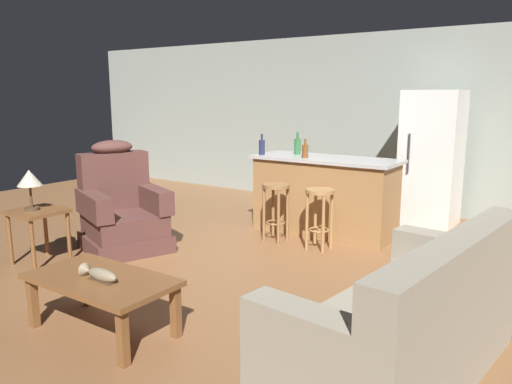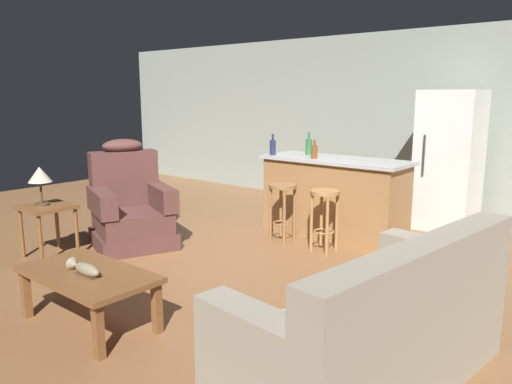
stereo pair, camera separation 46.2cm
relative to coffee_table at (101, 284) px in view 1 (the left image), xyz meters
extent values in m
plane|color=brown|center=(0.12, 1.95, -0.36)|extent=(12.00, 12.00, 0.00)
cube|color=#939E93|center=(0.12, 5.07, 0.94)|extent=(12.00, 0.05, 2.60)
cube|color=brown|center=(0.00, 0.00, 0.04)|extent=(1.10, 0.60, 0.04)
cube|color=brown|center=(-0.49, -0.24, -0.17)|extent=(0.06, 0.06, 0.38)
cube|color=brown|center=(0.49, -0.24, -0.17)|extent=(0.06, 0.06, 0.38)
cube|color=brown|center=(-0.49, 0.24, -0.17)|extent=(0.06, 0.06, 0.38)
cube|color=brown|center=(0.49, 0.24, -0.17)|extent=(0.06, 0.06, 0.38)
cube|color=#4C3823|center=(0.08, -0.05, 0.06)|extent=(0.22, 0.07, 0.01)
ellipsoid|color=gray|center=(0.08, -0.05, 0.10)|extent=(0.28, 0.09, 0.09)
cone|color=gray|center=(-0.09, -0.05, 0.10)|extent=(0.06, 0.10, 0.10)
cube|color=#9E937F|center=(1.95, 0.63, -0.26)|extent=(1.05, 1.98, 0.20)
cube|color=#9E937F|center=(1.95, 0.63, -0.05)|extent=(1.05, 1.98, 0.22)
cube|color=#9E937F|center=(2.27, 0.60, 0.32)|extent=(0.42, 1.91, 0.52)
cube|color=#9E937F|center=(1.85, -0.21, 0.20)|extent=(0.86, 0.30, 0.28)
cube|color=#9E937F|center=(2.05, 1.48, 0.20)|extent=(0.86, 0.30, 0.28)
cube|color=brown|center=(-1.39, 1.43, -0.27)|extent=(1.09, 1.09, 0.18)
cube|color=brown|center=(-1.39, 1.43, -0.06)|extent=(1.02, 1.00, 0.24)
cube|color=brown|center=(-1.67, 1.54, 0.38)|extent=(0.51, 0.79, 0.64)
ellipsoid|color=brown|center=(-1.67, 1.54, 0.76)|extent=(0.42, 0.53, 0.16)
cube|color=brown|center=(-1.25, 1.72, 0.19)|extent=(0.81, 0.47, 0.26)
cube|color=brown|center=(-1.50, 1.11, 0.19)|extent=(0.81, 0.47, 0.26)
cube|color=brown|center=(-1.76, 0.63, 0.18)|extent=(0.48, 0.48, 0.04)
cylinder|color=brown|center=(-1.96, 0.43, -0.10)|extent=(0.04, 0.04, 0.52)
cylinder|color=brown|center=(-1.56, 0.43, -0.10)|extent=(0.04, 0.04, 0.52)
cylinder|color=brown|center=(-1.96, 0.83, -0.10)|extent=(0.04, 0.04, 0.52)
cylinder|color=brown|center=(-1.56, 0.83, -0.10)|extent=(0.04, 0.04, 0.52)
cylinder|color=#4C3823|center=(-1.79, 0.59, 0.21)|extent=(0.14, 0.14, 0.03)
cylinder|color=#4C3823|center=(-1.79, 0.59, 0.34)|extent=(0.02, 0.02, 0.22)
cone|color=#BCB29E|center=(-1.79, 0.59, 0.53)|extent=(0.24, 0.24, 0.16)
cube|color=#9E7042|center=(0.12, 3.30, 0.09)|extent=(1.71, 0.63, 0.91)
cube|color=#B2B2B2|center=(0.12, 3.30, 0.57)|extent=(1.80, 0.70, 0.04)
cylinder|color=olive|center=(-0.20, 2.67, 0.30)|extent=(0.32, 0.32, 0.04)
torus|color=olive|center=(-0.20, 2.67, -0.14)|extent=(0.23, 0.23, 0.02)
cylinder|color=olive|center=(-0.30, 2.57, -0.04)|extent=(0.04, 0.04, 0.64)
cylinder|color=olive|center=(-0.10, 2.57, -0.04)|extent=(0.04, 0.04, 0.64)
cylinder|color=olive|center=(-0.30, 2.77, -0.04)|extent=(0.04, 0.04, 0.64)
cylinder|color=olive|center=(-0.10, 2.77, -0.04)|extent=(0.04, 0.04, 0.64)
cylinder|color=#A87A47|center=(0.37, 2.67, 0.30)|extent=(0.32, 0.32, 0.04)
torus|color=#A87A47|center=(0.37, 2.67, -0.14)|extent=(0.23, 0.23, 0.02)
cylinder|color=#A87A47|center=(0.27, 2.57, -0.04)|extent=(0.04, 0.04, 0.64)
cylinder|color=#A87A47|center=(0.47, 2.57, -0.04)|extent=(0.04, 0.04, 0.64)
cylinder|color=#A87A47|center=(0.27, 2.77, -0.04)|extent=(0.04, 0.04, 0.64)
cylinder|color=#A87A47|center=(0.47, 2.77, -0.04)|extent=(0.04, 0.04, 0.64)
cube|color=white|center=(1.06, 4.50, 0.52)|extent=(0.70, 0.66, 1.76)
cylinder|color=#333338|center=(0.86, 4.15, 0.60)|extent=(0.02, 0.02, 0.50)
cylinder|color=#2D6B38|center=(-0.32, 3.37, 0.69)|extent=(0.08, 0.08, 0.20)
cylinder|color=#2D6B38|center=(-0.32, 3.37, 0.83)|extent=(0.03, 0.03, 0.09)
cylinder|color=brown|center=(-0.06, 3.11, 0.67)|extent=(0.08, 0.08, 0.16)
cylinder|color=brown|center=(-0.06, 3.11, 0.78)|extent=(0.03, 0.03, 0.07)
cylinder|color=#23284C|center=(-0.68, 3.09, 0.68)|extent=(0.08, 0.08, 0.19)
cylinder|color=#23284C|center=(-0.68, 3.09, 0.81)|extent=(0.03, 0.03, 0.08)
camera|label=1|loc=(2.82, -2.16, 1.34)|focal=35.00mm
camera|label=2|loc=(3.19, -1.89, 1.34)|focal=35.00mm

